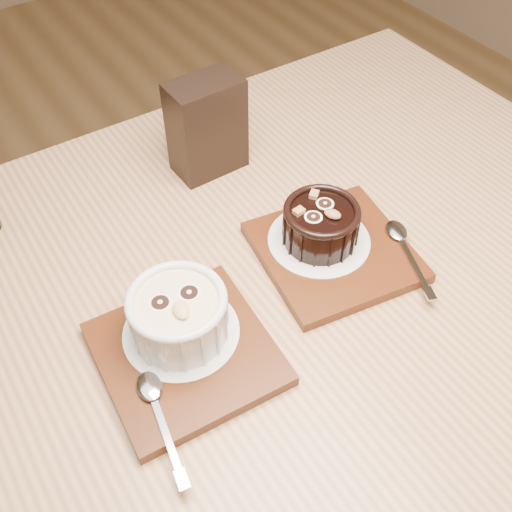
{
  "coord_description": "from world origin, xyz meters",
  "views": [
    {
      "loc": [
        -0.17,
        -0.48,
        1.32
      ],
      "look_at": [
        0.08,
        -0.1,
        0.81
      ],
      "focal_mm": 42.0,
      "sensor_mm": 36.0,
      "label": 1
    }
  ],
  "objects": [
    {
      "name": "tray_left",
      "position": [
        -0.03,
        -0.14,
        0.76
      ],
      "size": [
        0.19,
        0.19,
        0.01
      ],
      "primitive_type": "cube",
      "rotation": [
        0.0,
        0.0,
        -0.07
      ],
      "color": "#4F230D",
      "rests_on": "table"
    },
    {
      "name": "tray_right",
      "position": [
        0.2,
        -0.11,
        0.76
      ],
      "size": [
        0.21,
        0.21,
        0.01
      ],
      "primitive_type": "cube",
      "rotation": [
        0.0,
        0.0,
        -0.15
      ],
      "color": "#4F230D",
      "rests_on": "table"
    },
    {
      "name": "condiment_stand",
      "position": [
        0.15,
        0.14,
        0.82
      ],
      "size": [
        0.1,
        0.06,
        0.14
      ],
      "primitive_type": "cube",
      "rotation": [
        0.0,
        0.0,
        0.03
      ],
      "color": "black",
      "rests_on": "table"
    },
    {
      "name": "ramekin_dark",
      "position": [
        0.19,
        -0.08,
        0.8
      ],
      "size": [
        0.1,
        0.1,
        0.06
      ],
      "rotation": [
        0.0,
        0.0,
        0.4
      ],
      "color": "black",
      "rests_on": "doily_right"
    },
    {
      "name": "spoon_right",
      "position": [
        0.27,
        -0.16,
        0.77
      ],
      "size": [
        0.07,
        0.13,
        0.01
      ],
      "primitive_type": null,
      "rotation": [
        0.0,
        0.0,
        -0.36
      ],
      "color": "#B6B8BF",
      "rests_on": "tray_right"
    },
    {
      "name": "doily_right",
      "position": [
        0.19,
        -0.08,
        0.77
      ],
      "size": [
        0.13,
        0.13,
        0.0
      ],
      "primitive_type": "cylinder",
      "color": "silver",
      "rests_on": "tray_right"
    },
    {
      "name": "ground",
      "position": [
        0.0,
        0.0,
        0.0
      ],
      "size": [
        5.0,
        5.0,
        0.0
      ],
      "primitive_type": "plane",
      "color": "brown",
      "rests_on": "ground"
    },
    {
      "name": "table",
      "position": [
        0.06,
        -0.09,
        0.66
      ],
      "size": [
        1.2,
        0.8,
        0.75
      ],
      "rotation": [
        0.0,
        0.0,
        -0.0
      ],
      "color": "#90643E",
      "rests_on": "ground"
    },
    {
      "name": "ramekin_white",
      "position": [
        -0.03,
        -0.11,
        0.8
      ],
      "size": [
        0.11,
        0.11,
        0.06
      ],
      "rotation": [
        0.0,
        0.0,
        -0.16
      ],
      "color": "white",
      "rests_on": "doily_left"
    },
    {
      "name": "doily_left",
      "position": [
        -0.03,
        -0.11,
        0.77
      ],
      "size": [
        0.13,
        0.13,
        0.0
      ],
      "primitive_type": "cylinder",
      "color": "silver",
      "rests_on": "tray_left"
    },
    {
      "name": "spoon_left",
      "position": [
        -0.09,
        -0.19,
        0.77
      ],
      "size": [
        0.05,
        0.14,
        0.01
      ],
      "primitive_type": null,
      "rotation": [
        0.0,
        0.0,
        -0.17
      ],
      "color": "#B6B8BF",
      "rests_on": "tray_left"
    }
  ]
}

